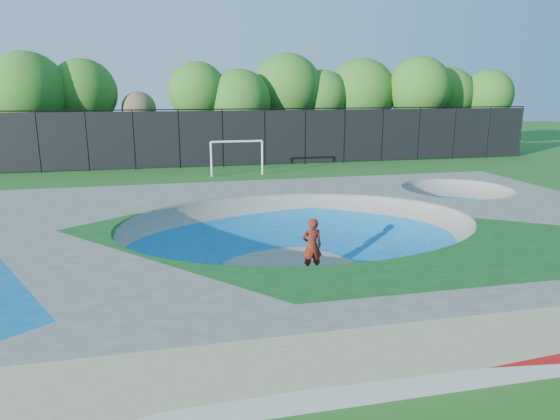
{
  "coord_description": "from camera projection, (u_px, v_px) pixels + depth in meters",
  "views": [
    {
      "loc": [
        -3.8,
        -14.14,
        5.39
      ],
      "look_at": [
        0.07,
        3.0,
        1.1
      ],
      "focal_mm": 32.0,
      "sensor_mm": 36.0,
      "label": 1
    }
  ],
  "objects": [
    {
      "name": "skateboard",
      "position": [
        312.0,
        272.0,
        14.97
      ],
      "size": [
        0.79,
        0.27,
        0.05
      ],
      "primitive_type": "cube",
      "rotation": [
        0.0,
        0.0,
        0.07
      ],
      "color": "black",
      "rests_on": "ground"
    },
    {
      "name": "soccer_goal",
      "position": [
        237.0,
        151.0,
        31.38
      ],
      "size": [
        3.36,
        0.12,
        2.22
      ],
      "color": "white",
      "rests_on": "ground"
    },
    {
      "name": "treeline",
      "position": [
        203.0,
        94.0,
        38.75
      ],
      "size": [
        52.1,
        7.42,
        8.2
      ],
      "color": "#4A3A25",
      "rests_on": "ground"
    },
    {
      "name": "fence",
      "position": [
        222.0,
        137.0,
        34.89
      ],
      "size": [
        48.09,
        0.09,
        4.04
      ],
      "color": "black",
      "rests_on": "ground"
    },
    {
      "name": "skater",
      "position": [
        312.0,
        246.0,
        14.78
      ],
      "size": [
        0.62,
        0.41,
        1.69
      ],
      "primitive_type": "imported",
      "rotation": [
        0.0,
        0.0,
        3.15
      ],
      "color": "#AC290D",
      "rests_on": "ground"
    },
    {
      "name": "skate_deck",
      "position": [
        299.0,
        244.0,
        15.31
      ],
      "size": [
        22.0,
        14.0,
        1.5
      ],
      "primitive_type": "cube",
      "color": "gray",
      "rests_on": "ground"
    },
    {
      "name": "ground",
      "position": [
        299.0,
        267.0,
        15.49
      ],
      "size": [
        120.0,
        120.0,
        0.0
      ],
      "primitive_type": "plane",
      "color": "#1C5818",
      "rests_on": "ground"
    }
  ]
}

